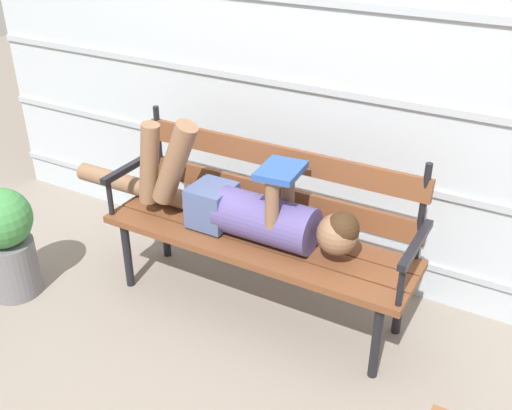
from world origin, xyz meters
TOP-DOWN VIEW (x-y plane):
  - ground_plane at (0.00, 0.00)m, footprint 12.00×12.00m
  - house_siding at (0.00, 0.68)m, footprint 4.30×0.08m
  - park_bench at (0.00, 0.21)m, footprint 1.58×0.45m
  - reclining_person at (-0.10, 0.14)m, footprint 1.69×0.27m
  - potted_plant at (-1.19, -0.37)m, footprint 0.31×0.31m

SIDE VIEW (x-z plane):
  - ground_plane at x=0.00m, z-range 0.00..0.00m
  - potted_plant at x=-1.19m, z-range 0.02..0.64m
  - park_bench at x=0.00m, z-range 0.03..0.93m
  - reclining_person at x=-0.10m, z-range 0.30..0.86m
  - house_siding at x=0.00m, z-range 0.00..2.50m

